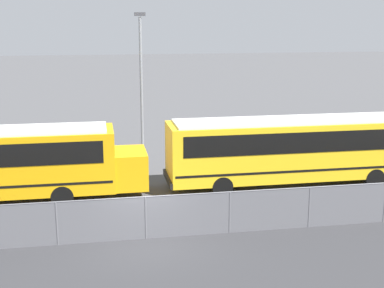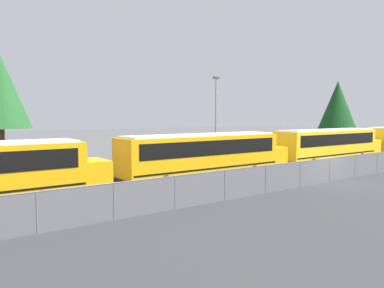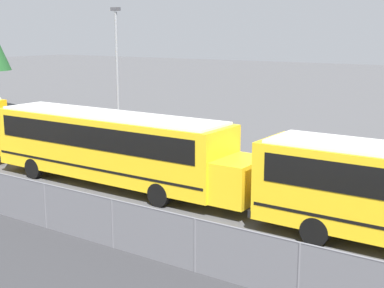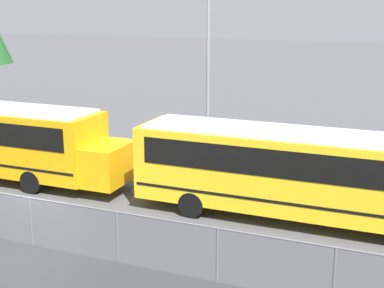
{
  "view_description": "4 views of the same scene",
  "coord_description": "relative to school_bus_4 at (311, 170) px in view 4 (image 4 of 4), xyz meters",
  "views": [
    {
      "loc": [
        -1.52,
        -17.55,
        7.55
      ],
      "look_at": [
        2.67,
        5.69,
        2.0
      ],
      "focal_mm": 50.0,
      "sensor_mm": 36.0,
      "label": 1
    },
    {
      "loc": [
        -21.47,
        -14.07,
        4.3
      ],
      "look_at": [
        -6.7,
        5.97,
        2.41
      ],
      "focal_mm": 35.0,
      "sensor_mm": 36.0,
      "label": 2
    },
    {
      "loc": [
        22.69,
        -11.36,
        6.46
      ],
      "look_at": [
        11.25,
        5.5,
        2.2
      ],
      "focal_mm": 50.0,
      "sensor_mm": 36.0,
      "label": 3
    },
    {
      "loc": [
        10.28,
        -12.2,
        7.19
      ],
      "look_at": [
        3.36,
        4.78,
        2.4
      ],
      "focal_mm": 50.0,
      "sensor_mm": 36.0,
      "label": 4
    }
  ],
  "objects": [
    {
      "name": "fence",
      "position": [
        -7.53,
        -5.04,
        -1.04
      ],
      "size": [
        120.73,
        0.07,
        1.57
      ],
      "color": "#9EA0A5",
      "rests_on": "ground_plane"
    },
    {
      "name": "light_pole",
      "position": [
        -6.52,
        7.61,
        2.49
      ],
      "size": [
        0.6,
        0.24,
        7.89
      ],
      "color": "gray",
      "rests_on": "ground_plane"
    },
    {
      "name": "school_bus_4",
      "position": [
        0.0,
        0.0,
        0.0
      ],
      "size": [
        12.96,
        2.48,
        3.12
      ],
      "color": "yellow",
      "rests_on": "ground_plane"
    },
    {
      "name": "ground_plane",
      "position": [
        -7.53,
        -5.03,
        -1.84
      ],
      "size": [
        200.0,
        200.0,
        0.0
      ],
      "primitive_type": "plane",
      "color": "#4C4C4F"
    }
  ]
}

